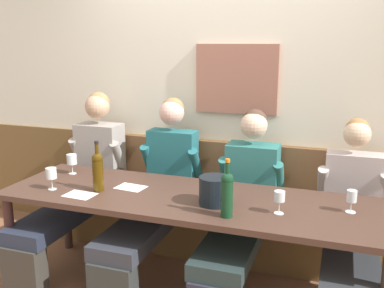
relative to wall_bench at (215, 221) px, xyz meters
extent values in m
cube|color=silver|center=(0.00, 0.26, 1.12)|extent=(6.80, 0.08, 2.80)
cube|color=#996150|center=(0.11, 0.20, 1.20)|extent=(0.69, 0.04, 0.57)
cube|color=brown|center=(0.00, 0.21, 0.19)|extent=(6.80, 0.03, 0.94)
cube|color=brown|center=(0.00, -0.02, -0.06)|extent=(2.95, 0.42, 0.44)
cube|color=brown|center=(0.00, -0.02, 0.18)|extent=(2.89, 0.39, 0.05)
cube|color=brown|center=(0.00, 0.17, 0.43)|extent=(2.95, 0.04, 0.45)
cube|color=#472F25|center=(0.00, -0.69, 0.44)|extent=(2.65, 0.82, 0.04)
cylinder|color=#472824|center=(-1.25, -1.03, 0.07)|extent=(0.07, 0.07, 0.71)
cylinder|color=#472F27|center=(-1.25, -0.35, 0.07)|extent=(0.07, 0.07, 0.71)
cylinder|color=#413521|center=(1.25, -0.35, 0.07)|extent=(0.07, 0.07, 0.71)
cube|color=#38352F|center=(-1.09, -1.10, -0.09)|extent=(0.30, 0.14, 0.38)
cube|color=#272E41|center=(-1.09, -0.61, 0.15)|extent=(0.33, 1.08, 0.11)
cube|color=#9D9691|center=(-1.09, -0.02, 0.50)|extent=(0.39, 0.24, 0.57)
sphere|color=tan|center=(-1.09, -0.03, 0.94)|extent=(0.22, 0.22, 0.22)
sphere|color=#A27A4D|center=(-1.09, 0.00, 0.97)|extent=(0.20, 0.20, 0.20)
cylinder|color=#9D9691|center=(-1.30, -0.06, 0.53)|extent=(0.08, 0.20, 0.27)
cylinder|color=#9D9691|center=(-0.88, -0.06, 0.53)|extent=(0.08, 0.20, 0.27)
cube|color=#323640|center=(-0.38, -0.60, 0.15)|extent=(0.34, 1.10, 0.11)
cube|color=#22666E|center=(-0.38, -0.02, 0.49)|extent=(0.41, 0.18, 0.56)
sphere|color=beige|center=(-0.38, -0.03, 0.93)|extent=(0.21, 0.21, 0.21)
sphere|color=#9A7649|center=(-0.38, 0.00, 0.95)|extent=(0.19, 0.19, 0.19)
cylinder|color=#22666E|center=(-0.60, -0.05, 0.52)|extent=(0.08, 0.20, 0.27)
cylinder|color=#22666E|center=(-0.17, -0.05, 0.52)|extent=(0.08, 0.20, 0.27)
cube|color=#263636|center=(0.31, -0.61, 0.15)|extent=(0.34, 1.08, 0.11)
cube|color=#2D7370|center=(0.31, -0.02, 0.46)|extent=(0.41, 0.24, 0.50)
sphere|color=beige|center=(0.31, -0.03, 0.86)|extent=(0.21, 0.21, 0.21)
sphere|color=#4F372A|center=(0.31, 0.00, 0.89)|extent=(0.20, 0.20, 0.20)
cylinder|color=#2D7370|center=(0.09, -0.06, 0.47)|extent=(0.08, 0.20, 0.27)
cylinder|color=#2D7370|center=(0.53, -0.06, 0.47)|extent=(0.08, 0.20, 0.27)
cube|color=#303439|center=(1.07, -0.60, 0.15)|extent=(0.34, 1.09, 0.11)
cube|color=#B7A9A9|center=(1.07, -0.02, 0.45)|extent=(0.40, 0.19, 0.49)
sphere|color=beige|center=(1.07, -0.03, 0.84)|extent=(0.20, 0.20, 0.20)
sphere|color=#A47342|center=(1.07, 0.00, 0.87)|extent=(0.18, 0.18, 0.18)
cylinder|color=#B7A9A9|center=(0.86, -0.05, 0.47)|extent=(0.08, 0.20, 0.27)
cylinder|color=#B7A9A9|center=(1.29, -0.05, 0.47)|extent=(0.08, 0.20, 0.27)
cylinder|color=black|center=(0.21, -0.77, 0.56)|extent=(0.20, 0.20, 0.19)
cylinder|color=#113820|center=(0.34, -0.95, 0.58)|extent=(0.07, 0.07, 0.23)
sphere|color=#113820|center=(0.34, -0.95, 0.70)|extent=(0.07, 0.07, 0.07)
cylinder|color=#113820|center=(0.34, -0.95, 0.76)|extent=(0.03, 0.03, 0.09)
cylinder|color=orange|center=(0.34, -0.95, 0.82)|extent=(0.03, 0.03, 0.02)
cylinder|color=#442E08|center=(-0.64, -0.79, 0.58)|extent=(0.08, 0.08, 0.23)
sphere|color=#442E08|center=(-0.64, -0.79, 0.70)|extent=(0.08, 0.08, 0.08)
cylinder|color=#442E08|center=(-0.64, -0.79, 0.76)|extent=(0.03, 0.03, 0.10)
cylinder|color=black|center=(-0.64, -0.79, 0.82)|extent=(0.03, 0.03, 0.02)
cylinder|color=silver|center=(-1.06, -0.50, 0.47)|extent=(0.06, 0.06, 0.00)
cylinder|color=silver|center=(-1.06, -0.50, 0.51)|extent=(0.01, 0.01, 0.08)
cylinder|color=silver|center=(-1.06, -0.50, 0.59)|extent=(0.08, 0.08, 0.08)
cylinder|color=#E9D985|center=(-1.06, -0.50, 0.55)|extent=(0.07, 0.07, 0.02)
cylinder|color=silver|center=(1.05, -0.63, 0.47)|extent=(0.06, 0.06, 0.00)
cylinder|color=silver|center=(1.05, -0.63, 0.50)|extent=(0.01, 0.01, 0.07)
cylinder|color=silver|center=(1.05, -0.63, 0.57)|extent=(0.06, 0.06, 0.07)
cylinder|color=#EFE07A|center=(1.05, -0.63, 0.55)|extent=(0.05, 0.05, 0.03)
cylinder|color=silver|center=(0.63, -0.80, 0.47)|extent=(0.06, 0.06, 0.00)
cylinder|color=silver|center=(0.63, -0.80, 0.51)|extent=(0.01, 0.01, 0.08)
cylinder|color=silver|center=(0.63, -0.80, 0.58)|extent=(0.07, 0.07, 0.06)
cylinder|color=silver|center=(-0.97, -0.88, 0.47)|extent=(0.06, 0.06, 0.00)
cylinder|color=silver|center=(-0.97, -0.88, 0.51)|extent=(0.01, 0.01, 0.08)
cylinder|color=silver|center=(-0.97, -0.88, 0.59)|extent=(0.08, 0.08, 0.08)
cylinder|color=#F0DA8B|center=(-0.97, -0.88, 0.56)|extent=(0.07, 0.07, 0.02)
cube|color=white|center=(-0.46, -0.65, 0.47)|extent=(0.23, 0.17, 0.00)
cube|color=white|center=(-0.72, -0.91, 0.47)|extent=(0.22, 0.16, 0.00)
camera|label=1|loc=(0.95, -3.34, 1.50)|focal=40.59mm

